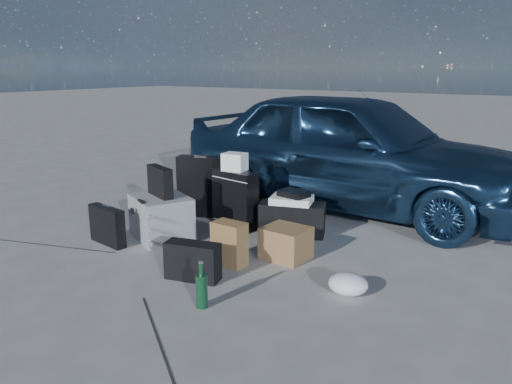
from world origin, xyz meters
TOP-DOWN VIEW (x-y plane):
  - ground at (0.00, 0.00)m, footprint 60.00×60.00m
  - car at (0.47, 2.46)m, footprint 4.26×1.84m
  - pelican_case at (-0.61, 0.32)m, footprint 0.74×0.69m
  - laptop_bag at (-0.62, 0.34)m, footprint 0.40×0.23m
  - briefcase at (-0.92, -0.10)m, footprint 0.49×0.17m
  - suitcase_left at (-0.79, 1.16)m, footprint 0.56×0.37m
  - suitcase_right at (-0.20, 1.01)m, footprint 0.54×0.26m
  - white_carton at (-0.21, 1.03)m, footprint 0.26×0.22m
  - duffel_bag at (0.42, 1.16)m, footprint 0.72×0.51m
  - flat_box_white at (0.41, 1.16)m, footprint 0.48×0.42m
  - flat_box_black at (0.43, 1.17)m, footprint 0.31×0.24m
  - kraft_bag at (0.38, 0.15)m, footprint 0.29×0.18m
  - cardboard_box at (0.71, 0.55)m, footprint 0.40×0.35m
  - plastic_bag at (1.48, 0.18)m, footprint 0.35×0.32m
  - messenger_bag at (0.32, -0.26)m, footprint 0.47×0.27m
  - green_bottle at (0.70, -0.60)m, footprint 0.11×0.11m

SIDE VIEW (x-z plane):
  - ground at x=0.00m, z-range 0.00..0.00m
  - plastic_bag at x=1.48m, z-range 0.00..0.17m
  - cardboard_box at x=0.71m, z-range 0.00..0.29m
  - messenger_bag at x=0.32m, z-range 0.00..0.31m
  - duffel_bag at x=0.42m, z-range 0.00..0.33m
  - green_bottle at x=0.70m, z-range 0.00..0.34m
  - briefcase at x=-0.92m, z-range 0.00..0.37m
  - kraft_bag at x=0.38m, z-range 0.00..0.39m
  - pelican_case at x=-0.61m, z-range 0.00..0.43m
  - suitcase_right at x=-0.20m, z-range 0.00..0.62m
  - suitcase_left at x=-0.79m, z-range 0.00..0.69m
  - flat_box_white at x=0.41m, z-range 0.33..0.40m
  - flat_box_black at x=0.43m, z-range 0.40..0.46m
  - laptop_bag at x=-0.62m, z-range 0.43..0.73m
  - white_carton at x=-0.21m, z-range 0.62..0.80m
  - car at x=0.47m, z-range 0.00..1.43m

